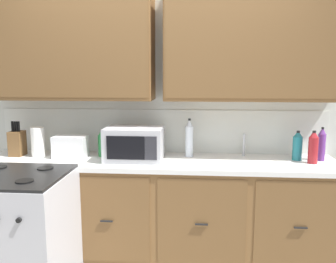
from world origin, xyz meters
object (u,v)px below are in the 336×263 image
at_px(bottle_violet, 322,144).
at_px(bottle_red, 313,147).
at_px(stove_range, 15,237).
at_px(toaster, 71,147).
at_px(microwave, 134,144).
at_px(paper_towel_roll, 38,142).
at_px(bottle_teal, 297,146).
at_px(knife_block, 17,143).
at_px(bottle_clear, 189,138).
at_px(bottle_green, 102,143).

distance_m(bottle_violet, bottle_red, 0.14).
bearing_deg(stove_range, toaster, 73.24).
bearing_deg(stove_range, microwave, 38.61).
xyz_separation_m(stove_range, toaster, (0.20, 0.65, 0.54)).
relative_size(microwave, paper_towel_roll, 1.85).
relative_size(toaster, bottle_teal, 1.11).
bearing_deg(toaster, knife_block, 175.93).
distance_m(bottle_red, bottle_teal, 0.14).
height_order(stove_range, toaster, toaster).
xyz_separation_m(paper_towel_roll, bottle_clear, (1.33, 0.10, 0.03)).
height_order(microwave, bottle_teal, microwave).
height_order(stove_range, bottle_green, bottle_green).
xyz_separation_m(bottle_green, bottle_teal, (1.69, 0.00, 0.01)).
height_order(stove_range, microwave, microwave).
relative_size(paper_towel_roll, bottle_teal, 1.03).
bearing_deg(bottle_red, paper_towel_roll, 178.58).
distance_m(knife_block, bottle_green, 0.76).
xyz_separation_m(paper_towel_roll, bottle_violet, (2.45, 0.04, 0.01)).
bearing_deg(knife_block, microwave, -3.97).
distance_m(stove_range, bottle_green, 1.02).
height_order(bottle_clear, bottle_red, bottle_clear).
relative_size(stove_range, bottle_red, 3.52).
xyz_separation_m(bottle_clear, bottle_green, (-0.77, -0.06, -0.05)).
xyz_separation_m(paper_towel_roll, bottle_green, (0.56, 0.04, -0.01)).
height_order(toaster, bottle_green, bottle_green).
xyz_separation_m(knife_block, bottle_teal, (2.45, 0.03, 0.01)).
bearing_deg(bottle_green, bottle_red, -3.30).
relative_size(knife_block, bottle_teal, 1.23).
bearing_deg(bottle_clear, stove_range, -147.73).
distance_m(toaster, bottle_teal, 1.95).
distance_m(bottle_green, bottle_teal, 1.69).
distance_m(bottle_clear, bottle_violet, 1.11).
relative_size(microwave, bottle_violet, 1.69).
height_order(bottle_violet, bottle_red, bottle_violet).
distance_m(microwave, toaster, 0.58).
relative_size(bottle_violet, bottle_teal, 1.13).
height_order(knife_block, bottle_red, knife_block).
relative_size(bottle_red, bottle_teal, 1.08).
bearing_deg(stove_range, bottle_green, 57.41).
distance_m(bottle_clear, bottle_red, 1.03).
xyz_separation_m(bottle_clear, bottle_red, (1.01, -0.16, -0.03)).
distance_m(paper_towel_roll, bottle_violet, 2.45).
relative_size(bottle_green, bottle_red, 0.88).
height_order(microwave, bottle_clear, bottle_clear).
relative_size(bottle_green, bottle_violet, 0.83).
relative_size(bottle_clear, bottle_green, 1.43).
height_order(bottle_green, bottle_violet, bottle_violet).
bearing_deg(bottle_red, stove_range, -164.69).
bearing_deg(bottle_clear, bottle_violet, -3.19).
bearing_deg(bottle_violet, bottle_red, -134.72).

